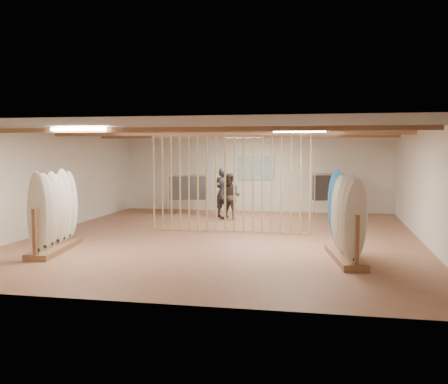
% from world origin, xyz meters
% --- Properties ---
extents(floor, '(12.00, 12.00, 0.00)m').
position_xyz_m(floor, '(0.00, 0.00, 0.00)').
color(floor, '#A36C4F').
rests_on(floor, ground).
extents(ceiling, '(12.00, 12.00, 0.00)m').
position_xyz_m(ceiling, '(0.00, 0.00, 2.80)').
color(ceiling, gray).
rests_on(ceiling, ground).
extents(wall_back, '(12.00, 0.00, 12.00)m').
position_xyz_m(wall_back, '(0.00, 6.00, 1.40)').
color(wall_back, silver).
rests_on(wall_back, ground).
extents(wall_front, '(12.00, 0.00, 12.00)m').
position_xyz_m(wall_front, '(0.00, -6.00, 1.40)').
color(wall_front, silver).
rests_on(wall_front, ground).
extents(wall_left, '(0.00, 12.00, 12.00)m').
position_xyz_m(wall_left, '(-5.00, 0.00, 1.40)').
color(wall_left, silver).
rests_on(wall_left, ground).
extents(wall_right, '(0.00, 12.00, 12.00)m').
position_xyz_m(wall_right, '(5.00, 0.00, 1.40)').
color(wall_right, silver).
rests_on(wall_right, ground).
extents(ceiling_slats, '(9.50, 6.12, 0.10)m').
position_xyz_m(ceiling_slats, '(0.00, 0.00, 2.72)').
color(ceiling_slats, '#8D6140').
rests_on(ceiling_slats, ground).
extents(light_panels, '(1.20, 0.35, 0.06)m').
position_xyz_m(light_panels, '(0.00, 0.00, 2.74)').
color(light_panels, white).
rests_on(light_panels, ground).
extents(bamboo_partition, '(4.45, 0.05, 2.78)m').
position_xyz_m(bamboo_partition, '(0.00, 0.80, 1.40)').
color(bamboo_partition, tan).
rests_on(bamboo_partition, ground).
extents(poster, '(1.40, 0.03, 0.90)m').
position_xyz_m(poster, '(0.00, 5.98, 1.60)').
color(poster, teal).
rests_on(poster, ground).
extents(rack_left, '(0.81, 2.32, 1.83)m').
position_xyz_m(rack_left, '(-3.39, -2.61, 0.63)').
color(rack_left, '#8D6140').
rests_on(rack_left, floor).
extents(rack_right, '(0.86, 2.30, 1.82)m').
position_xyz_m(rack_right, '(3.04, -2.27, 0.62)').
color(rack_right, '#8D6140').
rests_on(rack_right, floor).
extents(clothing_rack_a, '(1.30, 0.72, 1.45)m').
position_xyz_m(clothing_rack_a, '(-2.23, 4.52, 0.94)').
color(clothing_rack_a, silver).
rests_on(clothing_rack_a, floor).
extents(clothing_rack_b, '(1.35, 0.80, 1.51)m').
position_xyz_m(clothing_rack_b, '(2.80, 5.11, 0.99)').
color(clothing_rack_b, silver).
rests_on(clothing_rack_b, floor).
extents(shopper_a, '(0.80, 0.64, 1.93)m').
position_xyz_m(shopper_a, '(-0.85, 4.04, 0.96)').
color(shopper_a, '#2B2931').
rests_on(shopper_a, floor).
extents(shopper_b, '(1.00, 0.88, 1.76)m').
position_xyz_m(shopper_b, '(-0.48, 3.39, 0.88)').
color(shopper_b, '#3E3630').
rests_on(shopper_b, floor).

